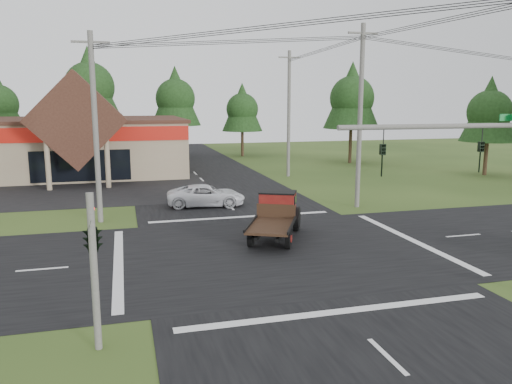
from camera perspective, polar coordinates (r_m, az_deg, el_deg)
name	(u,v)px	position (r m, az deg, el deg)	size (l,w,h in m)	color
ground	(276,251)	(23.06, 2.33, -6.75)	(120.00, 120.00, 0.00)	#2C4418
road_ns	(276,251)	(23.06, 2.33, -6.73)	(12.00, 120.00, 0.02)	black
road_ew	(276,251)	(23.05, 2.33, -6.72)	(120.00, 12.00, 0.02)	black
parking_apron	(23,193)	(41.26, -25.12, -0.10)	(28.00, 14.00, 0.02)	black
cvs_building	(21,145)	(51.57, -25.23, 4.88)	(30.40, 18.20, 9.19)	gray
traffic_signal_corner	(92,224)	(14.11, -18.26, -3.46)	(0.53, 2.48, 4.40)	#595651
utility_pole_nw	(95,127)	(29.10, -17.89, 7.10)	(2.00, 0.30, 10.50)	#595651
utility_pole_ne	(360,116)	(32.51, 11.81, 8.55)	(2.00, 0.30, 11.50)	#595651
utility_pole_n	(289,113)	(45.46, 3.77, 8.98)	(2.00, 0.30, 11.20)	#595651
tree_row_c	(89,85)	(62.16, -18.54, 11.57)	(7.28, 7.28, 13.13)	#332316
tree_row_d	(175,97)	(63.38, -9.20, 10.71)	(6.16, 6.16, 11.11)	#332316
tree_row_e	(242,108)	(62.76, -1.59, 9.62)	(5.04, 5.04, 9.09)	#332316
tree_side_ne	(352,96)	(56.66, 10.91, 10.73)	(6.16, 6.16, 11.11)	#332316
tree_side_e_near	(490,110)	(50.87, 25.14, 8.51)	(5.04, 5.04, 9.09)	#332316
antique_flatbed_truck	(275,217)	(24.75, 2.14, -2.85)	(2.07, 5.41, 2.26)	#5D0D0D
white_pickup	(206,195)	(32.82, -5.72, -0.39)	(2.33, 5.05, 1.40)	white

